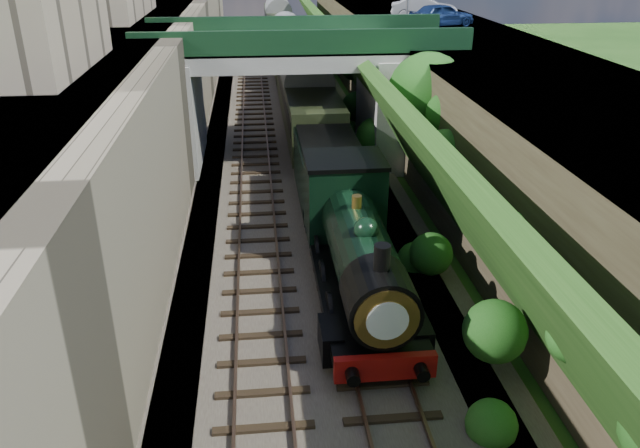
{
  "coord_description": "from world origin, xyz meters",
  "views": [
    {
      "loc": [
        -1.86,
        -8.48,
        11.11
      ],
      "look_at": [
        0.0,
        9.27,
        2.89
      ],
      "focal_mm": 35.0,
      "sensor_mm": 36.0,
      "label": 1
    }
  ],
  "objects_px": {
    "car_silver": "(424,8)",
    "tree": "(429,95)",
    "road_bridge": "(309,85)",
    "car_blue": "(442,15)",
    "locomotive": "(356,249)",
    "tender": "(330,178)"
  },
  "relations": [
    {
      "from": "road_bridge",
      "to": "locomotive",
      "type": "height_order",
      "value": "road_bridge"
    },
    {
      "from": "road_bridge",
      "to": "car_blue",
      "type": "relative_size",
      "value": 4.02
    },
    {
      "from": "car_silver",
      "to": "locomotive",
      "type": "height_order",
      "value": "car_silver"
    },
    {
      "from": "road_bridge",
      "to": "car_blue",
      "type": "distance_m",
      "value": 10.35
    },
    {
      "from": "tree",
      "to": "car_silver",
      "type": "height_order",
      "value": "car_silver"
    },
    {
      "from": "car_blue",
      "to": "tender",
      "type": "bearing_deg",
      "value": 127.14
    },
    {
      "from": "road_bridge",
      "to": "tree",
      "type": "bearing_deg",
      "value": -46.67
    },
    {
      "from": "tree",
      "to": "locomotive",
      "type": "height_order",
      "value": "tree"
    },
    {
      "from": "tree",
      "to": "car_blue",
      "type": "height_order",
      "value": "car_blue"
    },
    {
      "from": "tree",
      "to": "car_silver",
      "type": "bearing_deg",
      "value": 76.79
    },
    {
      "from": "locomotive",
      "to": "tender",
      "type": "height_order",
      "value": "locomotive"
    },
    {
      "from": "car_blue",
      "to": "tree",
      "type": "bearing_deg",
      "value": 142.06
    },
    {
      "from": "tree",
      "to": "locomotive",
      "type": "xyz_separation_m",
      "value": [
        -4.71,
        -9.37,
        -2.75
      ]
    },
    {
      "from": "locomotive",
      "to": "tender",
      "type": "distance_m",
      "value": 7.37
    },
    {
      "from": "road_bridge",
      "to": "tender",
      "type": "distance_m",
      "value": 7.68
    },
    {
      "from": "car_blue",
      "to": "car_silver",
      "type": "relative_size",
      "value": 0.94
    },
    {
      "from": "locomotive",
      "to": "tender",
      "type": "relative_size",
      "value": 1.7
    },
    {
      "from": "car_silver",
      "to": "tender",
      "type": "xyz_separation_m",
      "value": [
        -8.05,
        -16.24,
        -5.33
      ]
    },
    {
      "from": "car_silver",
      "to": "tree",
      "type": "bearing_deg",
      "value": 179.21
    },
    {
      "from": "road_bridge",
      "to": "car_silver",
      "type": "bearing_deg",
      "value": 47.19
    },
    {
      "from": "car_blue",
      "to": "tender",
      "type": "distance_m",
      "value": 15.91
    },
    {
      "from": "tree",
      "to": "road_bridge",
      "type": "bearing_deg",
      "value": 133.33
    }
  ]
}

